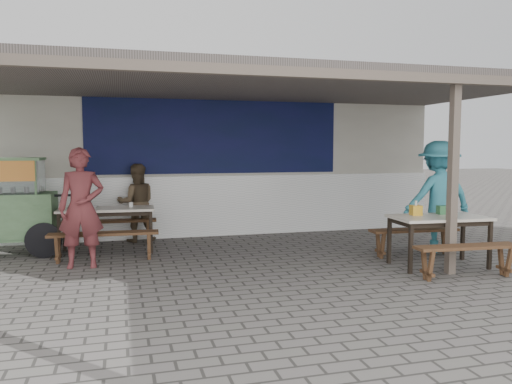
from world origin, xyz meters
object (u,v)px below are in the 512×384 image
Objects in this scene: bench_left_wall at (110,226)px; table_right at (439,221)px; bench_right_street at (467,254)px; donation_box at (444,210)px; tissue_box at (416,210)px; patron_wall_side at (137,203)px; bench_right_wall at (414,236)px; patron_street_side at (81,208)px; condiment_bowl at (92,207)px; table_left at (107,213)px; bench_left_street at (104,239)px; patron_right_table at (438,196)px; condiment_jar at (131,205)px; vendor_cart at (9,203)px.

table_right is (4.71, -3.03, 0.33)m from bench_left_wall.
bench_right_street is 7.62× the size of donation_box.
table_right is 9.48× the size of tissue_box.
patron_wall_side reaches higher than donation_box.
bench_right_wall is at bearing -23.43° from bench_left_wall.
patron_street_side is 2.08m from patron_wall_side.
tissue_box is at bearing 139.98° from patron_wall_side.
bench_right_street is 5.44m from patron_street_side.
table_left is at bearing 8.97° from condiment_bowl.
bench_left_wall is at bearing 149.91° from donation_box.
patron_right_table is (5.43, -0.70, 0.59)m from bench_left_street.
table_right is at bearing -28.79° from condiment_jar.
bench_left_wall is 8.58× the size of donation_box.
bench_left_street is 0.95× the size of patron_street_side.
condiment_jar is (0.72, 1.05, -0.09)m from patron_street_side.
table_right is at bearing -23.64° from table_left.
bench_right_wall is at bearing -17.82° from condiment_bowl.
bench_right_street is 5.79m from condiment_bowl.
vendor_cart reaches higher than tissue_box.
condiment_bowl is at bearing 165.88° from bench_right_wall.
condiment_jar is at bearing 79.55° from patron_wall_side.
vendor_cart is 1.15× the size of patron_street_side.
tissue_box is 4.63m from condiment_jar.
bench_left_wall is at bearing 90.00° from table_left.
tissue_box is (4.50, -1.49, 0.48)m from bench_left_street.
table_left is 1.09× the size of patron_wall_side.
vendor_cart reaches higher than donation_box.
bench_right_wall is at bearing -4.59° from patron_street_side.
tissue_box is (-0.93, -0.78, -0.11)m from patron_right_table.
tissue_box reaches higher than donation_box.
bench_left_wall is 5.78m from patron_right_table.
table_right is at bearing -30.04° from bench_left_wall.
patron_street_side reaches higher than condiment_jar.
bench_left_wall is 0.86m from condiment_jar.
condiment_jar is (-4.34, 2.39, 0.12)m from table_right.
tissue_box is at bearing 108.28° from bench_right_street.
donation_box is at bearing -13.94° from bench_left_street.
patron_street_side is at bearing 161.65° from bench_right_street.
patron_right_table is at bearing -11.65° from table_left.
vendor_cart is 1.31m from condiment_bowl.
patron_right_table reaches higher than table_left.
patron_wall_side is at bearing 81.84° from condiment_jar.
bench_left_street is 1.00× the size of bench_left_wall.
tissue_box reaches higher than table_right.
vendor_cart is at bearing 170.05° from condiment_bowl.
bench_left_street is 5.28m from bench_right_street.
table_left is 1.03m from patron_wall_side.
donation_box is 2.39× the size of condiment_jar.
bench_right_street is (4.66, -3.72, -0.01)m from bench_left_wall.
bench_right_wall is 0.72m from donation_box.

